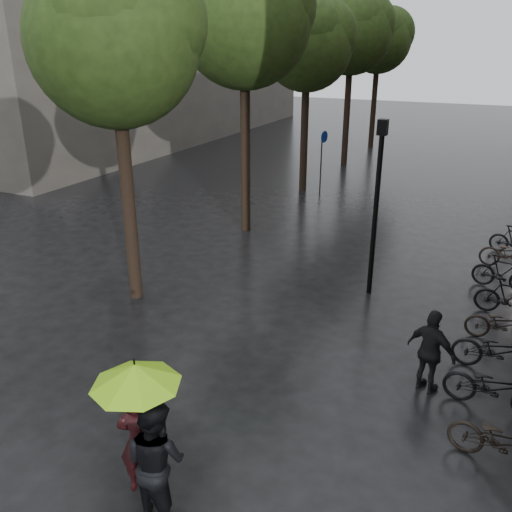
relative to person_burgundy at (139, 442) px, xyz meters
The scene contains 9 objects.
bg_building 34.80m from the person_burgundy, 129.91° to the left, with size 16.00×30.00×14.00m, color #47423D.
street_trees 15.72m from the person_burgundy, 105.64° to the left, with size 4.33×34.03×8.91m.
person_burgundy is the anchor object (origin of this frame).
person_black 0.57m from the person_burgundy, 29.57° to the right, with size 0.92×0.72×1.89m, color black.
lime_umbrella 1.31m from the person_burgundy, 41.36° to the right, with size 1.21×1.21×1.77m.
pedestrian_walking 5.46m from the person_burgundy, 51.91° to the left, with size 0.97×0.40×1.66m, color black.
parked_bicycles 8.61m from the person_burgundy, 57.75° to the left, with size 2.00×10.68×0.95m.
lamp_post 8.37m from the person_burgundy, 80.72° to the left, with size 0.23×0.23×4.46m.
cycle_sign 17.39m from the person_burgundy, 100.32° to the left, with size 0.14×0.49×2.68m.
Camera 1 is at (4.11, -3.14, 6.14)m, focal length 38.00 mm.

